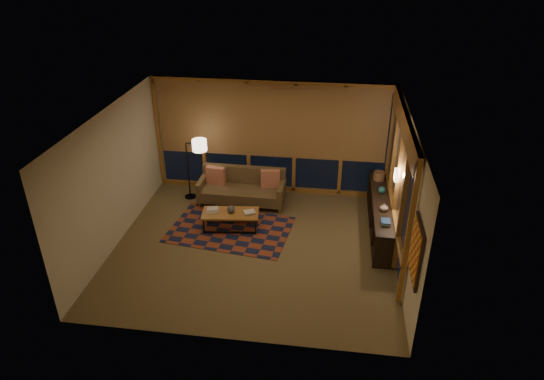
# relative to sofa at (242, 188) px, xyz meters

# --- Properties ---
(floor) EXTENTS (5.50, 5.00, 0.01)m
(floor) POSITION_rel_sofa_xyz_m (0.58, -1.69, -0.40)
(floor) COLOR brown
(floor) RESTS_ON ground
(ceiling) EXTENTS (5.50, 5.00, 0.01)m
(ceiling) POSITION_rel_sofa_xyz_m (0.58, -1.69, 2.30)
(ceiling) COLOR silver
(ceiling) RESTS_ON walls
(walls) EXTENTS (5.51, 5.01, 2.70)m
(walls) POSITION_rel_sofa_xyz_m (0.58, -1.69, 0.95)
(walls) COLOR beige
(walls) RESTS_ON floor
(window_wall_back) EXTENTS (5.30, 0.16, 2.60)m
(window_wall_back) POSITION_rel_sofa_xyz_m (0.58, 0.74, 0.95)
(window_wall_back) COLOR #A97838
(window_wall_back) RESTS_ON walls
(window_wall_right) EXTENTS (0.16, 3.70, 2.60)m
(window_wall_right) POSITION_rel_sofa_xyz_m (3.26, -1.09, 0.95)
(window_wall_right) COLOR #A97838
(window_wall_right) RESTS_ON walls
(wall_art) EXTENTS (0.06, 0.74, 0.94)m
(wall_art) POSITION_rel_sofa_xyz_m (3.29, -3.54, 1.05)
(wall_art) COLOR red
(wall_art) RESTS_ON walls
(wall_sconce) EXTENTS (0.12, 0.18, 0.22)m
(wall_sconce) POSITION_rel_sofa_xyz_m (3.20, -1.24, 1.15)
(wall_sconce) COLOR beige
(wall_sconce) RESTS_ON walls
(sofa) EXTENTS (1.94, 0.82, 0.79)m
(sofa) POSITION_rel_sofa_xyz_m (0.00, 0.00, 0.00)
(sofa) COLOR brown
(sofa) RESTS_ON floor
(pillow_left) EXTENTS (0.45, 0.21, 0.44)m
(pillow_left) POSITION_rel_sofa_xyz_m (-0.62, 0.14, 0.22)
(pillow_left) COLOR red
(pillow_left) RESTS_ON sofa
(pillow_right) EXTENTS (0.45, 0.21, 0.43)m
(pillow_right) POSITION_rel_sofa_xyz_m (0.63, 0.15, 0.22)
(pillow_right) COLOR red
(pillow_right) RESTS_ON sofa
(area_rug) EXTENTS (2.65, 1.94, 0.01)m
(area_rug) POSITION_rel_sofa_xyz_m (-0.04, -1.14, -0.39)
(area_rug) COLOR brown
(area_rug) RESTS_ON floor
(coffee_table) EXTENTS (1.22, 0.66, 0.39)m
(coffee_table) POSITION_rel_sofa_xyz_m (-0.03, -1.09, -0.20)
(coffee_table) COLOR #A97838
(coffee_table) RESTS_ON floor
(book_stack_a) EXTENTS (0.29, 0.26, 0.07)m
(book_stack_a) POSITION_rel_sofa_xyz_m (-0.40, -1.10, 0.03)
(book_stack_a) COLOR silver
(book_stack_a) RESTS_ON coffee_table
(book_stack_b) EXTENTS (0.28, 0.26, 0.05)m
(book_stack_b) POSITION_rel_sofa_xyz_m (0.37, -1.06, 0.02)
(book_stack_b) COLOR silver
(book_stack_b) RESTS_ON coffee_table
(ceramic_pot) EXTENTS (0.21, 0.21, 0.16)m
(ceramic_pot) POSITION_rel_sofa_xyz_m (-0.01, -1.08, 0.07)
(ceramic_pot) COLOR black
(ceramic_pot) RESTS_ON coffee_table
(floor_lamp) EXTENTS (0.57, 0.44, 1.51)m
(floor_lamp) POSITION_rel_sofa_xyz_m (-1.27, 0.14, 0.36)
(floor_lamp) COLOR black
(floor_lamp) RESTS_ON floor
(bookshelf) EXTENTS (0.40, 2.78, 0.69)m
(bookshelf) POSITION_rel_sofa_xyz_m (3.07, -0.69, -0.05)
(bookshelf) COLOR black
(bookshelf) RESTS_ON floor
(basket) EXTENTS (0.25, 0.25, 0.18)m
(basket) POSITION_rel_sofa_xyz_m (3.05, 0.26, 0.39)
(basket) COLOR #A5744D
(basket) RESTS_ON bookshelf
(teal_bowl) EXTENTS (0.19, 0.19, 0.15)m
(teal_bowl) POSITION_rel_sofa_xyz_m (3.07, -0.38, 0.37)
(teal_bowl) COLOR #1F5E56
(teal_bowl) RESTS_ON bookshelf
(vase) EXTENTS (0.19, 0.19, 0.17)m
(vase) POSITION_rel_sofa_xyz_m (3.07, -1.12, 0.38)
(vase) COLOR tan
(vase) RESTS_ON bookshelf
(shelf_book_stack) EXTENTS (0.24, 0.29, 0.08)m
(shelf_book_stack) POSITION_rel_sofa_xyz_m (3.07, -1.60, 0.34)
(shelf_book_stack) COLOR silver
(shelf_book_stack) RESTS_ON bookshelf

